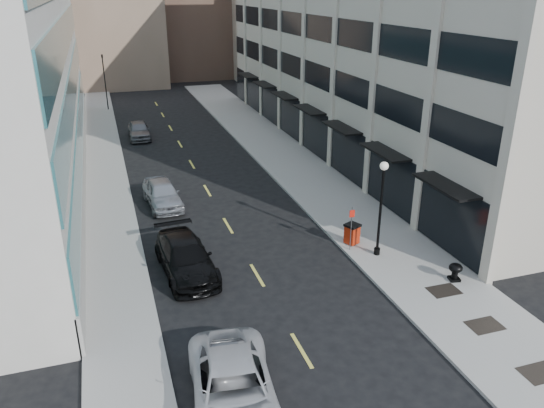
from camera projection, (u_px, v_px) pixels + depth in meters
ground at (322, 385)px, 18.57m from camera, size 160.00×160.00×0.00m
sidewalk_right at (309, 178)px, 38.26m from camera, size 5.00×80.00×0.15m
sidewalk_left at (108, 201)px, 34.27m from camera, size 3.00×80.00×0.15m
building_right at (387, 37)px, 43.69m from camera, size 15.30×46.50×18.25m
skyline_stone at (262, 7)px, 77.89m from camera, size 10.00×14.00×20.00m
grate_near at (540, 373)px, 18.93m from camera, size 1.40×1.00×0.01m
grate_mid at (485, 325)px, 21.56m from camera, size 1.40×1.00×0.01m
grate_far at (444, 291)px, 24.02m from camera, size 1.40×1.00×0.01m
road_centerline at (217, 207)px, 33.51m from camera, size 0.15×68.20×0.01m
traffic_signal at (102, 58)px, 57.00m from camera, size 0.66×0.66×6.98m
car_white_van at (234, 389)px, 17.24m from camera, size 3.43×6.20×1.64m
car_black_pickup at (186, 258)px, 25.53m from camera, size 2.72×5.83×1.65m
car_silver_sedan at (162, 193)px, 33.35m from camera, size 2.35×5.03×1.67m
car_grey_sedan at (139, 130)px, 48.12m from camera, size 1.92×4.65×1.57m
trash_bin at (352, 233)px, 28.18m from camera, size 0.93×0.93×1.14m
lamppost at (381, 200)px, 26.14m from camera, size 0.42×0.42×5.11m
sign_post at (351, 223)px, 27.16m from camera, size 0.28×0.06×2.41m
urn_planter at (455, 270)px, 24.68m from camera, size 0.63×0.63×0.88m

